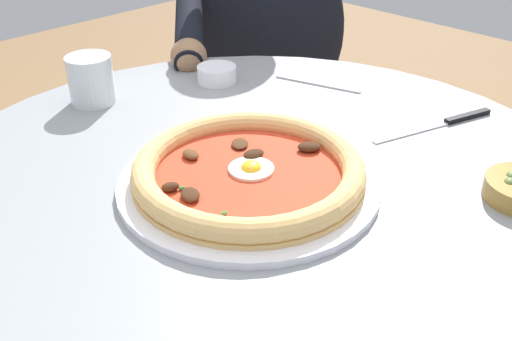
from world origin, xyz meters
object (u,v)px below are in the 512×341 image
object	(u,v)px
dining_table	(258,263)
diner_person	(261,104)
steak_knife	(451,121)
fork_utensil	(318,84)
pizza_on_plate	(249,173)
water_glass	(91,82)
cafe_chair_diner	(262,78)
ramekin_capers	(217,73)

from	to	relation	value
dining_table	diner_person	distance (m)	0.71
steak_knife	fork_utensil	world-z (taller)	steak_knife
pizza_on_plate	water_glass	size ratio (longest dim) A/B	4.23
diner_person	cafe_chair_diner	bearing A→B (deg)	43.06
dining_table	cafe_chair_diner	bearing A→B (deg)	43.78
water_glass	diner_person	size ratio (longest dim) A/B	0.07
steak_knife	fork_utensil	xyz separation A→B (m)	(-0.03, 0.25, -0.00)
pizza_on_plate	diner_person	world-z (taller)	diner_person
dining_table	ramekin_capers	size ratio (longest dim) A/B	13.34
diner_person	cafe_chair_diner	distance (m)	0.14
ramekin_capers	cafe_chair_diner	size ratio (longest dim) A/B	0.08
dining_table	fork_utensil	xyz separation A→B (m)	(0.30, 0.15, 0.15)
water_glass	cafe_chair_diner	world-z (taller)	cafe_chair_diner
pizza_on_plate	fork_utensil	xyz separation A→B (m)	(0.32, 0.15, -0.02)
water_glass	diner_person	xyz separation A→B (m)	(0.53, 0.13, -0.25)
water_glass	diner_person	distance (m)	0.60
pizza_on_plate	water_glass	xyz separation A→B (m)	(0.00, 0.37, 0.02)
water_glass	steak_knife	bearing A→B (deg)	-53.20
water_glass	fork_utensil	world-z (taller)	water_glass
steak_knife	cafe_chair_diner	distance (m)	0.78
pizza_on_plate	steak_knife	world-z (taller)	pizza_on_plate
pizza_on_plate	steak_knife	bearing A→B (deg)	-14.95
ramekin_capers	pizza_on_plate	bearing A→B (deg)	-125.43
cafe_chair_diner	diner_person	bearing A→B (deg)	-136.94
dining_table	steak_knife	world-z (taller)	steak_knife
cafe_chair_diner	fork_utensil	bearing A→B (deg)	-125.37
diner_person	cafe_chair_diner	xyz separation A→B (m)	(0.10, 0.10, 0.01)
diner_person	fork_utensil	bearing A→B (deg)	-121.35
ramekin_capers	cafe_chair_diner	world-z (taller)	cafe_chair_diner
fork_utensil	dining_table	bearing A→B (deg)	-154.04
fork_utensil	cafe_chair_diner	distance (m)	0.58
water_glass	cafe_chair_diner	size ratio (longest dim) A/B	0.09
dining_table	fork_utensil	bearing A→B (deg)	25.96
fork_utensil	diner_person	bearing A→B (deg)	58.65
ramekin_capers	fork_utensil	bearing A→B (deg)	-49.60
pizza_on_plate	diner_person	bearing A→B (deg)	43.04
dining_table	pizza_on_plate	size ratio (longest dim) A/B	2.78
pizza_on_plate	cafe_chair_diner	size ratio (longest dim) A/B	0.39
steak_knife	diner_person	size ratio (longest dim) A/B	0.20
ramekin_capers	diner_person	world-z (taller)	diner_person
pizza_on_plate	water_glass	world-z (taller)	water_glass
dining_table	fork_utensil	size ratio (longest dim) A/B	5.96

